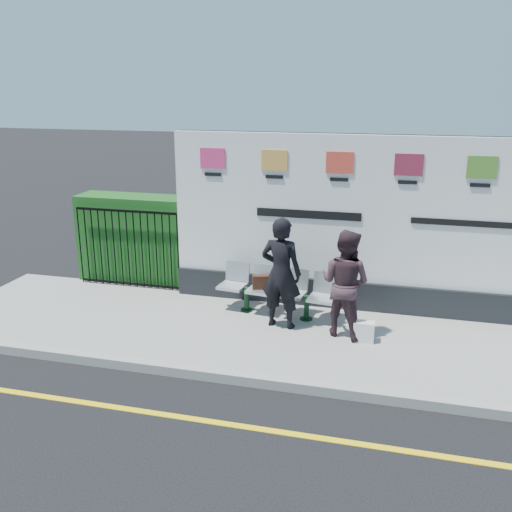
{
  "coord_description": "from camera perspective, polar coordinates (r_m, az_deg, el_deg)",
  "views": [
    {
      "loc": [
        0.43,
        -5.67,
        3.92
      ],
      "look_at": [
        -1.78,
        2.83,
        1.25
      ],
      "focal_mm": 40.0,
      "sensor_mm": 36.0,
      "label": 1
    }
  ],
  "objects": [
    {
      "name": "handbag_brown",
      "position": [
        9.69,
        0.54,
        -2.61
      ],
      "size": [
        0.33,
        0.21,
        0.24
      ],
      "primitive_type": "cube",
      "rotation": [
        0.0,
        0.0,
        0.3
      ],
      "color": "black",
      "rests_on": "bench"
    },
    {
      "name": "yellow_line",
      "position": [
        6.9,
        8.84,
        -17.89
      ],
      "size": [
        14.0,
        0.1,
        0.01
      ],
      "primitive_type": "cube",
      "color": "yellow",
      "rests_on": "ground"
    },
    {
      "name": "railing",
      "position": [
        11.17,
        -12.69,
        0.75
      ],
      "size": [
        2.05,
        0.06,
        1.54
      ],
      "primitive_type": null,
      "color": "black",
      "rests_on": "pavement"
    },
    {
      "name": "woman_left",
      "position": [
        9.06,
        2.53,
        -1.72
      ],
      "size": [
        0.71,
        0.51,
        1.82
      ],
      "primitive_type": "imported",
      "rotation": [
        0.0,
        0.0,
        3.02
      ],
      "color": "black",
      "rests_on": "pavement"
    },
    {
      "name": "bench",
      "position": [
        9.73,
        2.02,
        -4.69
      ],
      "size": [
        2.11,
        0.78,
        0.44
      ],
      "primitive_type": null,
      "rotation": [
        0.0,
        0.0,
        -0.12
      ],
      "color": "#ABB1B4",
      "rests_on": "pavement"
    },
    {
      "name": "woman_right",
      "position": [
        8.88,
        8.89,
        -2.7
      ],
      "size": [
        1.01,
        0.91,
        1.7
      ],
      "primitive_type": "imported",
      "rotation": [
        0.0,
        0.0,
        2.75
      ],
      "color": "#352229",
      "rests_on": "pavement"
    },
    {
      "name": "ground",
      "position": [
        6.9,
        8.84,
        -17.92
      ],
      "size": [
        80.0,
        80.0,
        0.0
      ],
      "primitive_type": "plane",
      "color": "black"
    },
    {
      "name": "kerb",
      "position": [
        7.71,
        9.67,
        -13.31
      ],
      "size": [
        14.0,
        0.18,
        0.14
      ],
      "primitive_type": "cube",
      "color": "gray",
      "rests_on": "ground"
    },
    {
      "name": "hedge",
      "position": [
        11.53,
        -11.71,
        1.74
      ],
      "size": [
        2.35,
        0.7,
        1.7
      ],
      "primitive_type": "cube",
      "color": "#194D18",
      "rests_on": "pavement"
    },
    {
      "name": "pavement",
      "position": [
        9.04,
        10.55,
        -8.66
      ],
      "size": [
        14.0,
        3.0,
        0.12
      ],
      "primitive_type": "cube",
      "color": "gray",
      "rests_on": "ground"
    },
    {
      "name": "carrier_bag_white",
      "position": [
        8.95,
        10.74,
        -7.42
      ],
      "size": [
        0.31,
        0.19,
        0.31
      ],
      "primitive_type": "cube",
      "color": "silver",
      "rests_on": "pavement"
    },
    {
      "name": "billboard",
      "position": [
        9.84,
        14.49,
        1.65
      ],
      "size": [
        8.0,
        0.3,
        3.0
      ],
      "color": "black",
      "rests_on": "pavement"
    }
  ]
}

